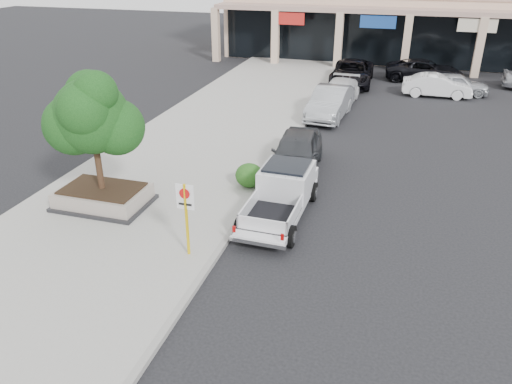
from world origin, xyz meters
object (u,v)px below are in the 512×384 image
at_px(curb_car_a, 296,152).
at_px(curb_car_d, 352,73).
at_px(lot_car_a, 456,84).
at_px(no_parking_sign, 186,210).
at_px(planter, 103,196).
at_px(curb_car_b, 330,102).
at_px(lot_car_d, 425,71).
at_px(curb_car_c, 339,93).
at_px(pickup_truck, 280,196).
at_px(lot_car_b, 437,86).
at_px(planter_tree, 98,116).

distance_m(curb_car_a, curb_car_d, 15.60).
bearing_deg(lot_car_a, no_parking_sign, 154.16).
height_order(planter, curb_car_a, curb_car_a).
xyz_separation_m(curb_car_b, lot_car_d, (5.01, 10.28, -0.08)).
height_order(curb_car_b, curb_car_c, curb_car_b).
xyz_separation_m(curb_car_d, lot_car_d, (4.76, 2.49, -0.07)).
xyz_separation_m(curb_car_c, lot_car_a, (6.81, 4.31, -0.01)).
bearing_deg(curb_car_a, lot_car_a, 60.38).
distance_m(curb_car_d, lot_car_a, 6.70).
height_order(pickup_truck, curb_car_a, curb_car_a).
bearing_deg(pickup_truck, curb_car_b, 92.10).
relative_size(curb_car_c, lot_car_a, 1.20).
bearing_deg(curb_car_a, no_parking_sign, -106.49).
relative_size(no_parking_sign, pickup_truck, 0.45).
xyz_separation_m(curb_car_a, lot_car_d, (5.16, 18.08, -0.07)).
bearing_deg(lot_car_a, lot_car_b, 120.17).
height_order(no_parking_sign, lot_car_b, no_parking_sign).
distance_m(curb_car_a, lot_car_a, 16.43).
height_order(pickup_truck, lot_car_b, pickup_truck).
bearing_deg(lot_car_b, curb_car_b, 135.97).
height_order(lot_car_b, lot_car_d, lot_car_d).
bearing_deg(curb_car_c, no_parking_sign, -92.71).
relative_size(curb_car_a, lot_car_d, 0.89).
xyz_separation_m(curb_car_b, curb_car_d, (0.25, 7.79, -0.02)).
height_order(planter, curb_car_b, curb_car_b).
bearing_deg(pickup_truck, planter_tree, -169.36).
relative_size(planter, lot_car_d, 0.60).
distance_m(planter, curb_car_a, 7.90).
distance_m(no_parking_sign, lot_car_a, 23.91).
height_order(lot_car_a, lot_car_b, lot_car_b).
height_order(curb_car_a, lot_car_b, curb_car_a).
bearing_deg(lot_car_a, curb_car_b, 130.95).
bearing_deg(lot_car_a, curb_car_a, 150.02).
bearing_deg(planter_tree, curb_car_c, 69.30).
height_order(curb_car_b, lot_car_d, curb_car_b).
distance_m(planter_tree, lot_car_b, 22.60).
xyz_separation_m(pickup_truck, curb_car_b, (-0.19, 11.99, 0.01)).
relative_size(planter, curb_car_a, 0.67).
height_order(curb_car_c, curb_car_d, curb_car_d).
height_order(curb_car_a, curb_car_c, curb_car_a).
bearing_deg(lot_car_d, planter, 154.56).
xyz_separation_m(planter_tree, curb_car_a, (5.68, 5.19, -2.60)).
relative_size(planter, lot_car_a, 0.80).
distance_m(planter, curb_car_b, 14.44).
xyz_separation_m(curb_car_b, lot_car_a, (6.91, 7.03, -0.14)).
bearing_deg(curb_car_b, planter_tree, -109.93).
relative_size(curb_car_b, lot_car_a, 1.25).
xyz_separation_m(pickup_truck, lot_car_a, (6.72, 19.01, -0.13)).
relative_size(pickup_truck, lot_car_d, 0.96).
bearing_deg(lot_car_d, curb_car_a, 163.73).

